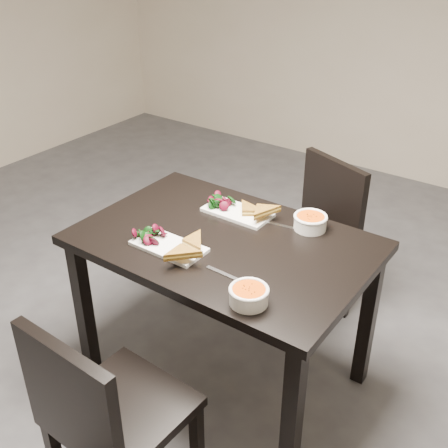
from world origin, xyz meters
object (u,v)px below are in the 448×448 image
Objects in this scene: chair_far at (314,230)px; plate_near at (169,247)px; soup_bowl_far at (310,221)px; table at (224,259)px; soup_bowl_near at (249,295)px; chair_near at (103,413)px; plate_far at (237,212)px.

chair_far is 2.81× the size of plate_near.
soup_bowl_far is at bearing -46.81° from chair_far.
chair_far is at bearing 112.29° from soup_bowl_far.
soup_bowl_near is (0.32, -0.30, 0.13)m from table.
soup_bowl_near is at bearing -13.68° from plate_near.
soup_bowl_near reaches higher than plate_near.
soup_bowl_near is (0.25, 0.48, 0.30)m from chair_near.
chair_far reaches higher than soup_bowl_far.
table is at bearing -75.39° from chair_far.
plate_near is 0.99× the size of plate_far.
plate_near is at bearing -98.81° from plate_far.
soup_bowl_far is at bearing 48.40° from table.
chair_far is 5.88× the size of soup_bowl_far.
plate_near is (-0.22, -0.89, 0.27)m from chair_far.
chair_far is 0.95m from plate_near.
plate_far is at bearing 109.99° from table.
chair_far reaches higher than plate_near.
chair_far is 0.58m from plate_far.
plate_near is 0.40m from plate_far.
soup_bowl_far is (-0.07, 0.58, 0.00)m from soup_bowl_near.
chair_near is 1.48m from chair_far.
chair_far is at bearing 76.37° from plate_near.
table is 0.25m from plate_far.
chair_far is 6.04× the size of soup_bowl_near.
table is 1.41× the size of chair_far.
plate_far is at bearing 81.19° from plate_near.
plate_far is (-0.15, -0.49, 0.27)m from chair_far.
chair_near is 1.12m from soup_bowl_far.
chair_near is at bearing -85.15° from table.
table is 1.41× the size of chair_near.
chair_near and chair_far have the same top height.
plate_far is at bearing 100.11° from chair_near.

